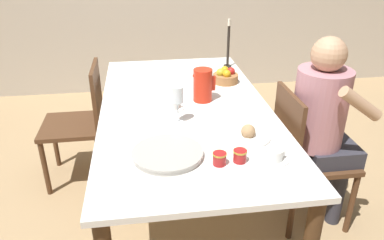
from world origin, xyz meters
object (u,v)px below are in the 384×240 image
chair_person_side (304,154)px  fruit_bowl (226,77)px  red_pitcher (203,85)px  wine_glass_water (177,96)px  teacup_near_person (274,156)px  candlestick_tall (228,48)px  person_seated (324,119)px  serving_tray (168,154)px  jam_jar_amber (220,158)px  jam_jar_red (240,155)px  teacup_across (172,105)px  chair_opposite (81,120)px  bread_plate (248,135)px

chair_person_side → fruit_bowl: 0.75m
red_pitcher → wine_glass_water: (-0.18, -0.28, 0.05)m
teacup_near_person → fruit_bowl: (0.00, 1.02, 0.02)m
candlestick_tall → person_seated: bearing=-68.9°
serving_tray → chair_person_side: bearing=21.2°
candlestick_tall → serving_tray: bearing=-114.6°
serving_tray → candlestick_tall: (0.57, 1.25, 0.13)m
serving_tray → jam_jar_amber: (0.22, -0.10, 0.02)m
jam_jar_red → fruit_bowl: size_ratio=0.36×
person_seated → chair_person_side: bearing=-95.5°
jam_jar_amber → fruit_bowl: 1.05m
teacup_across → chair_person_side: bearing=-14.6°
candlestick_tall → chair_person_side: bearing=-73.4°
chair_opposite → teacup_across: size_ratio=6.38×
serving_tray → bread_plate: size_ratio=1.45×
teacup_near_person → teacup_across: 0.75m
serving_tray → jam_jar_red: jam_jar_red is taller
teacup_across → candlestick_tall: candlestick_tall is taller
red_pitcher → jam_jar_amber: bearing=-93.6°
red_pitcher → serving_tray: 0.69m
person_seated → serving_tray: 0.98m
teacup_near_person → serving_tray: teacup_near_person is taller
chair_person_side → teacup_across: (-0.77, 0.20, 0.28)m
teacup_near_person → teacup_across: (-0.41, 0.63, 0.00)m
person_seated → candlestick_tall: 1.01m
person_seated → bread_plate: person_seated is taller
chair_person_side → serving_tray: (-0.84, -0.33, 0.27)m
red_pitcher → chair_opposite: bearing=156.6°
teacup_near_person → fruit_bowl: fruit_bowl is taller
chair_opposite → jam_jar_red: (0.86, -1.06, 0.29)m
teacup_across → bread_plate: bearing=-49.3°
person_seated → red_pitcher: 0.74m
person_seated → jam_jar_red: person_seated is taller
teacup_near_person → jam_jar_red: 0.16m
chair_opposite → candlestick_tall: bearing=-76.4°
chair_opposite → serving_tray: (0.54, -0.98, 0.27)m
bread_plate → person_seated: bearing=21.0°
person_seated → jam_jar_red: (-0.61, -0.40, 0.06)m
person_seated → teacup_across: (-0.86, 0.21, 0.05)m
wine_glass_water → jam_jar_red: 0.51m
chair_opposite → teacup_near_person: 1.51m
chair_opposite → red_pitcher: 0.95m
chair_person_side → jam_jar_red: size_ratio=13.64×
red_pitcher → serving_tray: red_pitcher is taller
fruit_bowl → serving_tray: bearing=-117.6°
teacup_near_person → jam_jar_amber: (-0.25, 0.00, 0.01)m
serving_tray → wine_glass_water: bearing=76.3°
wine_glass_water → bread_plate: size_ratio=0.91×
jam_jar_amber → fruit_bowl: (0.26, 1.01, 0.01)m
serving_tray → fruit_bowl: (0.48, 0.92, 0.03)m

